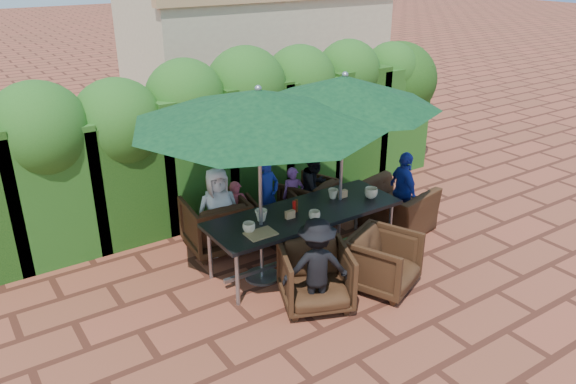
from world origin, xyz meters
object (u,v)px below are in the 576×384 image
umbrella_left (258,107)px  chair_end_right (395,201)px  chair_near_right (384,259)px  dining_table (304,217)px  chair_far_mid (275,214)px  chair_near_left (316,274)px  chair_far_left (216,221)px  chair_far_right (309,198)px  umbrella_right (344,92)px

umbrella_left → chair_end_right: size_ratio=2.89×
chair_near_right → chair_end_right: bearing=18.3°
dining_table → chair_far_mid: (0.10, 0.87, -0.33)m
umbrella_left → chair_near_left: (0.22, -0.84, -1.82)m
chair_near_right → chair_end_right: 1.64m
dining_table → umbrella_left: 1.67m
dining_table → chair_far_mid: dining_table is taller
chair_far_left → chair_near_right: 2.35m
chair_far_right → chair_far_left: bearing=-20.8°
dining_table → umbrella_right: size_ratio=1.05×
chair_far_right → chair_end_right: size_ratio=0.71×
chair_far_mid → chair_near_left: (-0.53, -1.70, 0.06)m
dining_table → chair_near_left: bearing=-117.3°
chair_far_mid → chair_end_right: chair_end_right is taller
umbrella_left → umbrella_right: 1.26m
dining_table → chair_far_right: 1.34m
chair_far_mid → chair_near_right: bearing=112.6°
chair_far_right → chair_far_mid: bearing=-9.6°
chair_near_right → chair_end_right: size_ratio=0.76×
umbrella_left → chair_far_left: 2.06m
umbrella_left → chair_far_right: size_ratio=4.06×
chair_far_left → chair_far_mid: chair_far_left is taller
umbrella_right → chair_far_left: 2.46m
chair_end_right → chair_near_left: bearing=102.5°
chair_far_mid → dining_table: bearing=95.1°
chair_far_left → chair_near_left: (0.34, -1.83, -0.01)m
umbrella_left → chair_far_mid: 2.19m
chair_near_left → chair_end_right: (2.12, 0.93, 0.05)m
chair_far_left → umbrella_right: bearing=151.4°
chair_near_left → chair_far_right: bearing=78.6°
chair_far_right → chair_near_right: chair_near_right is taller
umbrella_right → chair_near_right: (-0.14, -1.05, -1.83)m
chair_far_left → chair_end_right: size_ratio=0.81×
umbrella_right → chair_near_right: umbrella_right is taller
chair_far_right → chair_near_right: (-0.34, -2.02, 0.02)m
chair_far_right → chair_near_right: size_ratio=0.94×
umbrella_left → chair_far_left: size_ratio=3.57×
chair_far_right → chair_near_left: 2.23m
umbrella_left → chair_far_mid: (0.75, 0.87, -1.87)m
chair_far_mid → chair_near_left: bearing=84.2°
umbrella_left → chair_far_right: 2.57m
umbrella_right → chair_far_mid: umbrella_right is taller
dining_table → chair_far_left: (-0.77, 1.00, -0.26)m
umbrella_left → chair_far_right: bearing=34.9°
chair_end_right → umbrella_left: bearing=81.1°
chair_near_right → chair_far_right: bearing=56.9°
dining_table → chair_far_right: bearing=51.6°
dining_table → chair_near_left: size_ratio=3.24×
dining_table → chair_far_left: size_ratio=3.13×
dining_table → chair_end_right: 1.70m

